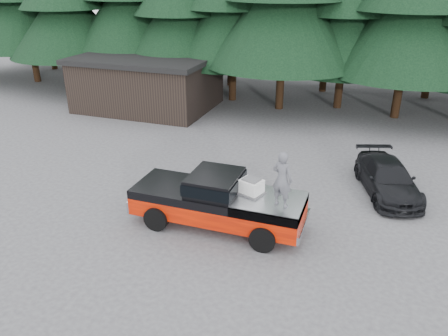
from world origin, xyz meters
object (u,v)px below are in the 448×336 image
(utility_building, at_px, (148,82))
(pickup_truck, at_px, (218,208))
(air_compressor, at_px, (251,187))
(man_on_bed, at_px, (282,179))
(parked_car, at_px, (388,178))

(utility_building, bearing_deg, pickup_truck, -52.75)
(pickup_truck, relative_size, air_compressor, 8.66)
(man_on_bed, bearing_deg, pickup_truck, 8.29)
(pickup_truck, relative_size, utility_building, 0.71)
(pickup_truck, height_order, man_on_bed, man_on_bed)
(air_compressor, bearing_deg, parked_car, 64.49)
(air_compressor, xyz_separation_m, man_on_bed, (1.10, -0.45, 0.67))
(parked_car, bearing_deg, air_compressor, -153.42)
(man_on_bed, bearing_deg, air_compressor, -6.50)
(air_compressor, relative_size, utility_building, 0.08)
(utility_building, bearing_deg, parked_car, -27.49)
(utility_building, bearing_deg, man_on_bed, -47.37)
(air_compressor, xyz_separation_m, utility_building, (-10.33, 11.97, 0.10))
(air_compressor, height_order, parked_car, air_compressor)
(air_compressor, relative_size, parked_car, 0.16)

